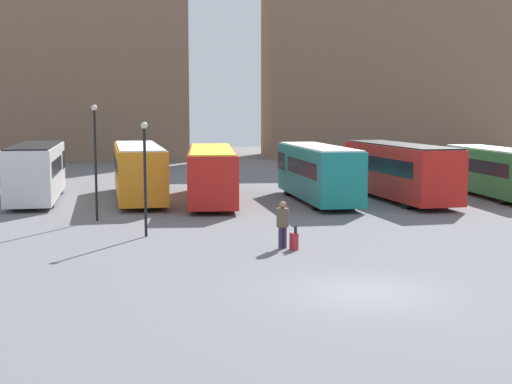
{
  "coord_description": "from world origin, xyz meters",
  "views": [
    {
      "loc": [
        -5.36,
        -19.91,
        5.37
      ],
      "look_at": [
        -1.94,
        11.73,
        1.62
      ],
      "focal_mm": 50.0,
      "sensor_mm": 36.0,
      "label": 1
    }
  ],
  "objects_px": {
    "bus_0": "(37,170)",
    "bus_4": "(398,170)",
    "bus_2": "(212,172)",
    "bus_3": "(317,171)",
    "bus_5": "(495,171)",
    "bus_1": "(138,170)",
    "lamp_post_1": "(145,168)",
    "lamp_post_2": "(95,153)",
    "traveler": "(283,220)",
    "suitcase": "(294,241)"
  },
  "relations": [
    {
      "from": "lamp_post_2",
      "to": "lamp_post_1",
      "type": "bearing_deg",
      "value": -60.72
    },
    {
      "from": "bus_0",
      "to": "bus_3",
      "type": "height_order",
      "value": "bus_0"
    },
    {
      "from": "traveler",
      "to": "lamp_post_2",
      "type": "distance_m",
      "value": 11.18
    },
    {
      "from": "bus_0",
      "to": "bus_4",
      "type": "bearing_deg",
      "value": -100.25
    },
    {
      "from": "bus_0",
      "to": "bus_2",
      "type": "xyz_separation_m",
      "value": [
        10.12,
        -1.21,
        -0.11
      ]
    },
    {
      "from": "bus_5",
      "to": "bus_2",
      "type": "bearing_deg",
      "value": 87.12
    },
    {
      "from": "bus_3",
      "to": "bus_5",
      "type": "bearing_deg",
      "value": -90.23
    },
    {
      "from": "bus_3",
      "to": "bus_5",
      "type": "xyz_separation_m",
      "value": [
        11.06,
        0.76,
        -0.13
      ]
    },
    {
      "from": "bus_0",
      "to": "lamp_post_2",
      "type": "bearing_deg",
      "value": -156.51
    },
    {
      "from": "suitcase",
      "to": "lamp_post_1",
      "type": "distance_m",
      "value": 7.17
    },
    {
      "from": "traveler",
      "to": "lamp_post_2",
      "type": "bearing_deg",
      "value": 25.45
    },
    {
      "from": "bus_3",
      "to": "traveler",
      "type": "distance_m",
      "value": 14.06
    },
    {
      "from": "suitcase",
      "to": "bus_5",
      "type": "bearing_deg",
      "value": -65.66
    },
    {
      "from": "bus_4",
      "to": "lamp_post_2",
      "type": "height_order",
      "value": "lamp_post_2"
    },
    {
      "from": "bus_3",
      "to": "bus_5",
      "type": "height_order",
      "value": "bus_3"
    },
    {
      "from": "bus_1",
      "to": "bus_3",
      "type": "relative_size",
      "value": 1.15
    },
    {
      "from": "bus_2",
      "to": "bus_0",
      "type": "bearing_deg",
      "value": 85.07
    },
    {
      "from": "traveler",
      "to": "bus_2",
      "type": "bearing_deg",
      "value": -12.34
    },
    {
      "from": "bus_5",
      "to": "traveler",
      "type": "height_order",
      "value": "bus_5"
    },
    {
      "from": "bus_1",
      "to": "bus_3",
      "type": "bearing_deg",
      "value": -108.12
    },
    {
      "from": "bus_0",
      "to": "bus_5",
      "type": "xyz_separation_m",
      "value": [
        27.22,
        -1.38,
        -0.16
      ]
    },
    {
      "from": "bus_3",
      "to": "suitcase",
      "type": "xyz_separation_m",
      "value": [
        -3.59,
        -13.8,
        -1.42
      ]
    },
    {
      "from": "bus_2",
      "to": "bus_3",
      "type": "height_order",
      "value": "bus_3"
    },
    {
      "from": "bus_0",
      "to": "bus_3",
      "type": "distance_m",
      "value": 16.3
    },
    {
      "from": "traveler",
      "to": "suitcase",
      "type": "relative_size",
      "value": 1.97
    },
    {
      "from": "bus_3",
      "to": "lamp_post_1",
      "type": "xyz_separation_m",
      "value": [
        -9.34,
        -10.36,
        1.13
      ]
    },
    {
      "from": "bus_0",
      "to": "bus_4",
      "type": "distance_m",
      "value": 21.09
    },
    {
      "from": "bus_4",
      "to": "suitcase",
      "type": "relative_size",
      "value": 12.08
    },
    {
      "from": "bus_1",
      "to": "bus_5",
      "type": "relative_size",
      "value": 1.25
    },
    {
      "from": "bus_4",
      "to": "lamp_post_1",
      "type": "height_order",
      "value": "lamp_post_1"
    },
    {
      "from": "lamp_post_2",
      "to": "bus_5",
      "type": "bearing_deg",
      "value": 16.07
    },
    {
      "from": "bus_0",
      "to": "bus_5",
      "type": "height_order",
      "value": "bus_0"
    },
    {
      "from": "bus_4",
      "to": "lamp_post_2",
      "type": "relative_size",
      "value": 2.03
    },
    {
      "from": "bus_5",
      "to": "suitcase",
      "type": "distance_m",
      "value": 20.7
    },
    {
      "from": "traveler",
      "to": "bus_5",
      "type": "bearing_deg",
      "value": -67.09
    },
    {
      "from": "suitcase",
      "to": "lamp_post_2",
      "type": "distance_m",
      "value": 11.85
    },
    {
      "from": "bus_3",
      "to": "bus_1",
      "type": "bearing_deg",
      "value": 73.56
    },
    {
      "from": "traveler",
      "to": "lamp_post_1",
      "type": "height_order",
      "value": "lamp_post_1"
    },
    {
      "from": "bus_4",
      "to": "bus_2",
      "type": "bearing_deg",
      "value": 78.38
    },
    {
      "from": "bus_1",
      "to": "lamp_post_1",
      "type": "xyz_separation_m",
      "value": [
        0.99,
        -12.6,
        1.13
      ]
    },
    {
      "from": "bus_0",
      "to": "lamp_post_1",
      "type": "xyz_separation_m",
      "value": [
        6.83,
        -12.5,
        1.1
      ]
    },
    {
      "from": "lamp_post_1",
      "to": "bus_4",
      "type": "bearing_deg",
      "value": 36.52
    },
    {
      "from": "bus_1",
      "to": "bus_2",
      "type": "relative_size",
      "value": 0.99
    },
    {
      "from": "bus_1",
      "to": "bus_5",
      "type": "bearing_deg",
      "value": -99.83
    },
    {
      "from": "bus_1",
      "to": "traveler",
      "type": "relative_size",
      "value": 6.57
    },
    {
      "from": "bus_2",
      "to": "traveler",
      "type": "xyz_separation_m",
      "value": [
        2.06,
        -14.39,
        -0.59
      ]
    },
    {
      "from": "bus_4",
      "to": "suitcase",
      "type": "height_order",
      "value": "bus_4"
    },
    {
      "from": "bus_3",
      "to": "lamp_post_2",
      "type": "xyz_separation_m",
      "value": [
        -11.87,
        -5.84,
        1.51
      ]
    },
    {
      "from": "bus_0",
      "to": "lamp_post_2",
      "type": "xyz_separation_m",
      "value": [
        4.3,
        -7.98,
        1.48
      ]
    },
    {
      "from": "lamp_post_1",
      "to": "bus_0",
      "type": "bearing_deg",
      "value": 118.65
    }
  ]
}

